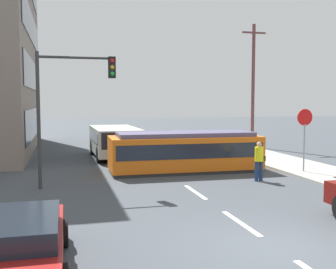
% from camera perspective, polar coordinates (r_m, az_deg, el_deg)
% --- Properties ---
extents(ground_plane, '(120.00, 120.00, 0.00)m').
position_cam_1_polar(ground_plane, '(19.27, 0.03, -5.45)').
color(ground_plane, '#40464D').
extents(lane_stripe_1, '(0.16, 2.40, 0.01)m').
position_cam_1_polar(lane_stripe_1, '(11.90, 10.03, -11.97)').
color(lane_stripe_1, silver).
rests_on(lane_stripe_1, ground).
extents(lane_stripe_2, '(0.16, 2.40, 0.01)m').
position_cam_1_polar(lane_stripe_2, '(15.51, 3.80, -7.96)').
color(lane_stripe_2, silver).
rests_on(lane_stripe_2, ground).
extents(lane_stripe_3, '(0.16, 2.40, 0.01)m').
position_cam_1_polar(lane_stripe_3, '(25.51, -3.65, -2.93)').
color(lane_stripe_3, silver).
rests_on(lane_stripe_3, ground).
extents(lane_stripe_4, '(0.16, 2.40, 0.01)m').
position_cam_1_polar(lane_stripe_4, '(31.38, -5.74, -1.50)').
color(lane_stripe_4, silver).
rests_on(lane_stripe_4, ground).
extents(streetcar_tram, '(7.24, 2.70, 1.90)m').
position_cam_1_polar(streetcar_tram, '(19.83, 2.35, -2.30)').
color(streetcar_tram, orange).
rests_on(streetcar_tram, ground).
extents(city_bus, '(2.64, 5.70, 1.80)m').
position_cam_1_polar(city_bus, '(24.72, -7.35, -0.80)').
color(city_bus, '#A9B3A8').
rests_on(city_bus, ground).
extents(pedestrian_crossing, '(0.50, 0.36, 1.67)m').
position_cam_1_polar(pedestrian_crossing, '(17.83, 12.50, -3.32)').
color(pedestrian_crossing, navy).
rests_on(pedestrian_crossing, ground).
extents(parked_sedan_near, '(1.99, 4.46, 1.19)m').
position_cam_1_polar(parked_sedan_near, '(8.82, -20.19, -13.99)').
color(parked_sedan_near, maroon).
rests_on(parked_sedan_near, ground).
extents(stop_sign, '(0.76, 0.07, 2.88)m').
position_cam_1_polar(stop_sign, '(19.88, 18.38, 1.00)').
color(stop_sign, gray).
rests_on(stop_sign, sidewalk_curb_right).
extents(traffic_light_mast, '(3.03, 0.33, 5.26)m').
position_cam_1_polar(traffic_light_mast, '(16.43, -13.48, 5.57)').
color(traffic_light_mast, '#333333').
rests_on(traffic_light_mast, ground).
extents(utility_pole_mid, '(1.80, 0.24, 8.83)m').
position_cam_1_polar(utility_pole_mid, '(30.54, 11.68, 6.89)').
color(utility_pole_mid, brown).
rests_on(utility_pole_mid, ground).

